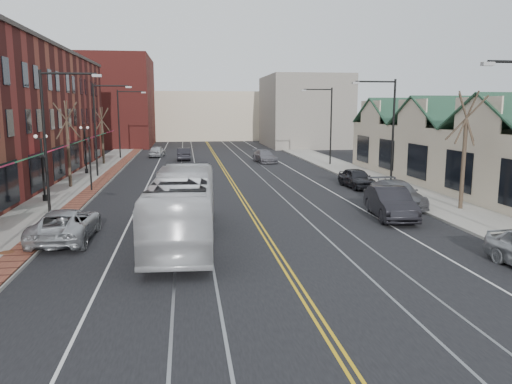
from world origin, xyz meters
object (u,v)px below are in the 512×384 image
object	(u,v)px
transit_bus	(183,207)
parked_suv	(66,225)
parked_car_c	(397,194)
parked_car_b	(390,203)
parked_car_d	(357,178)

from	to	relation	value
transit_bus	parked_suv	size ratio (longest dim) A/B	2.13
parked_suv	parked_car_c	xyz separation A→B (m)	(18.60, 5.67, 0.03)
parked_suv	parked_car_b	bearing A→B (deg)	-171.23
parked_suv	parked_car_b	distance (m)	16.98
parked_car_b	parked_car_d	world-z (taller)	parked_car_b
parked_car_b	parked_car_c	distance (m)	3.68
transit_bus	parked_car_d	xyz separation A→B (m)	(13.15, 13.79, -0.87)
transit_bus	parked_car_d	world-z (taller)	transit_bus
parked_suv	parked_car_d	bearing A→B (deg)	-144.54
parked_suv	parked_car_b	size ratio (longest dim) A/B	1.04
parked_car_c	parked_car_b	bearing A→B (deg)	-119.40
parked_suv	parked_car_d	world-z (taller)	parked_suv
transit_bus	parked_suv	xyz separation A→B (m)	(-5.42, 0.79, -0.86)
transit_bus	parked_car_b	world-z (taller)	transit_bus
parked_car_c	parked_car_d	xyz separation A→B (m)	(-0.03, 7.34, -0.04)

